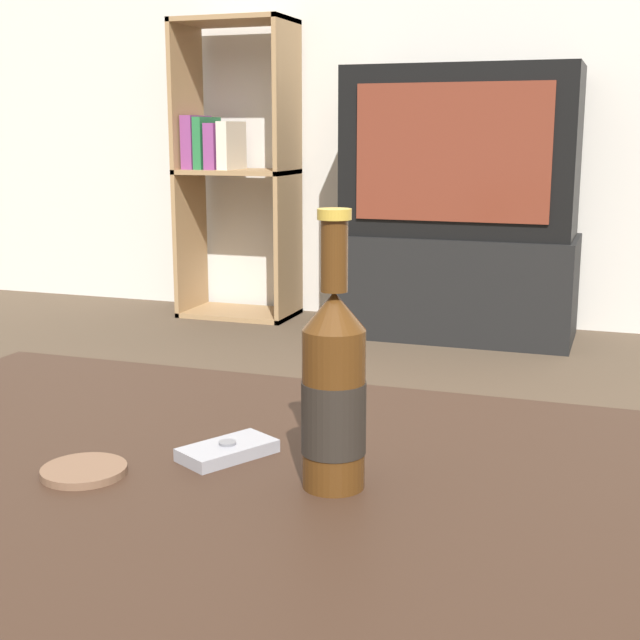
# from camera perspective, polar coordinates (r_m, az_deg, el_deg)

# --- Properties ---
(back_wall) EXTENTS (8.00, 0.05, 2.60)m
(back_wall) POSITION_cam_1_polar(r_m,az_deg,el_deg) (3.86, 13.94, 18.91)
(back_wall) COLOR beige
(back_wall) RESTS_ON ground_plane
(coffee_table) EXTENTS (1.03, 0.72, 0.47)m
(coffee_table) POSITION_cam_1_polar(r_m,az_deg,el_deg) (0.97, -6.86, -13.42)
(coffee_table) COLOR #332116
(coffee_table) RESTS_ON ground_plane
(tv_stand) EXTENTS (0.92, 0.44, 0.41)m
(tv_stand) POSITION_cam_1_polar(r_m,az_deg,el_deg) (3.63, 8.76, 2.21)
(tv_stand) COLOR black
(tv_stand) RESTS_ON ground_plane
(television) EXTENTS (0.89, 0.40, 0.65)m
(television) POSITION_cam_1_polar(r_m,az_deg,el_deg) (3.57, 9.02, 10.59)
(television) COLOR black
(television) RESTS_ON tv_stand
(bookshelf) EXTENTS (0.50, 0.30, 1.28)m
(bookshelf) POSITION_cam_1_polar(r_m,az_deg,el_deg) (3.96, -5.73, 9.87)
(bookshelf) COLOR #99754C
(bookshelf) RESTS_ON ground_plane
(beer_bottle) EXTENTS (0.06, 0.06, 0.27)m
(beer_bottle) POSITION_cam_1_polar(r_m,az_deg,el_deg) (0.86, 0.87, -4.57)
(beer_bottle) COLOR #47280F
(beer_bottle) RESTS_ON coffee_table
(cell_phone) EXTENTS (0.10, 0.12, 0.02)m
(cell_phone) POSITION_cam_1_polar(r_m,az_deg,el_deg) (0.97, -5.96, -8.29)
(cell_phone) COLOR gray
(cell_phone) RESTS_ON coffee_table
(coaster) EXTENTS (0.09, 0.09, 0.01)m
(coaster) POSITION_cam_1_polar(r_m,az_deg,el_deg) (0.95, -14.87, -9.31)
(coaster) COLOR brown
(coaster) RESTS_ON coffee_table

